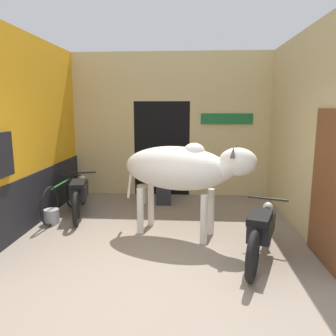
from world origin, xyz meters
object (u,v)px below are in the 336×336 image
object	(u,v)px
cow	(182,169)
bucket	(52,216)
bicycle	(62,197)
motorcycle_near	(261,230)
motorcycle_far	(80,193)
plastic_stool	(144,193)
shopkeeper_seated	(164,177)

from	to	relation	value
cow	bucket	bearing A→B (deg)	171.08
cow	bicycle	xyz separation A→B (m)	(-2.29, 0.80, -0.73)
bicycle	motorcycle_near	bearing A→B (deg)	-25.51
motorcycle_near	motorcycle_far	size ratio (longest dim) A/B	0.95
cow	plastic_stool	bearing A→B (deg)	116.35
shopkeeper_seated	motorcycle_far	bearing A→B (deg)	-152.79
motorcycle_near	shopkeeper_seated	size ratio (longest dim) A/B	1.62
motorcycle_near	bicycle	world-z (taller)	motorcycle_near
motorcycle_far	bicycle	world-z (taller)	motorcycle_far
plastic_stool	cow	bearing A→B (deg)	-63.65
motorcycle_near	bucket	bearing A→B (deg)	161.01
motorcycle_far	bucket	world-z (taller)	motorcycle_far
cow	shopkeeper_seated	bearing A→B (deg)	103.63
bicycle	shopkeeper_seated	xyz separation A→B (m)	(1.87, 0.95, 0.22)
motorcycle_near	shopkeeper_seated	bearing A→B (deg)	120.61
cow	bicycle	world-z (taller)	cow
bicycle	plastic_stool	world-z (taller)	bicycle
cow	shopkeeper_seated	distance (m)	1.88
motorcycle_near	motorcycle_far	distance (m)	3.56
motorcycle_near	plastic_stool	size ratio (longest dim) A/B	4.61
motorcycle_far	bicycle	bearing A→B (deg)	-153.64
motorcycle_far	bicycle	xyz separation A→B (m)	(-0.29, -0.14, -0.05)
cow	shopkeeper_seated	size ratio (longest dim) A/B	1.97
motorcycle_near	plastic_stool	world-z (taller)	motorcycle_near
motorcycle_far	shopkeeper_seated	world-z (taller)	shopkeeper_seated
shopkeeper_seated	cow	bearing A→B (deg)	-76.37
cow	motorcycle_near	size ratio (longest dim) A/B	1.22
cow	motorcycle_far	distance (m)	2.32
bicycle	motorcycle_far	bearing A→B (deg)	26.36
bicycle	shopkeeper_seated	bearing A→B (deg)	27.07
bicycle	cow	bearing A→B (deg)	-19.30
cow	bucket	distance (m)	2.55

